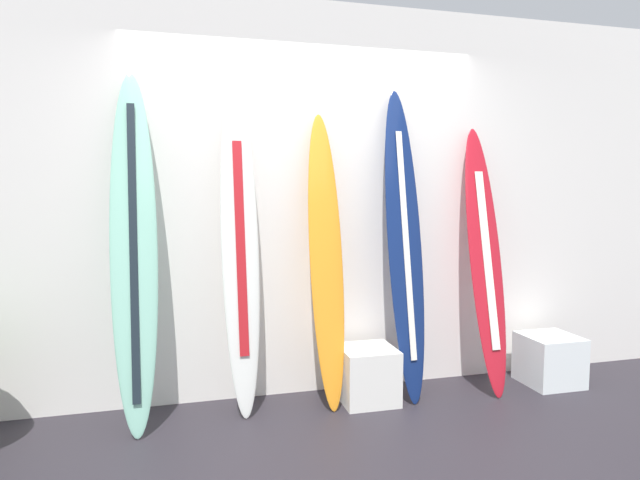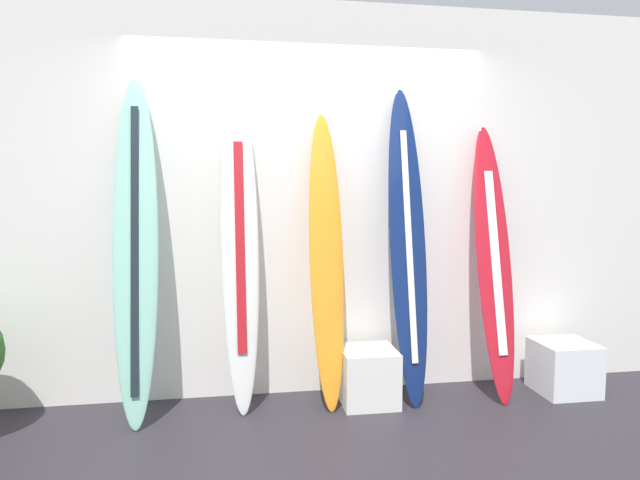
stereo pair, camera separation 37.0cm
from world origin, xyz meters
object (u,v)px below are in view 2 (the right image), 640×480
Objects in this scene: surfboard_ivory at (240,247)px; surfboard_sunset at (327,262)px; surfboard_crimson at (494,262)px; display_block_left at (564,367)px; display_block_center at (368,376)px; surfboard_navy at (408,245)px; surfboard_seafoam at (136,248)px.

surfboard_ivory reaches higher than surfboard_sunset.
surfboard_crimson reaches higher than display_block_left.
surfboard_ivory is 1.13× the size of surfboard_crimson.
surfboard_crimson is at bearing -2.02° from surfboard_sunset.
display_block_center is at bearing -5.19° from surfboard_ivory.
surfboard_ivory is 1.15m from surfboard_navy.
surfboard_navy is 1.13× the size of surfboard_crimson.
surfboard_crimson is at bearing -2.19° from surfboard_ivory.
surfboard_sunset is at bearing 177.11° from display_block_left.
surfboard_seafoam is 1.14× the size of surfboard_crimson.
display_block_left is at bearing -2.89° from surfboard_sunset.
surfboard_navy reaches higher than surfboard_sunset.
display_block_left is 1.04× the size of display_block_center.
surfboard_sunset is 0.58m from surfboard_navy.
surfboard_sunset is 5.06× the size of display_block_left.
surfboard_crimson is 0.96m from display_block_left.
surfboard_seafoam is 1.11× the size of surfboard_sunset.
surfboard_seafoam is at bearing -177.95° from surfboard_sunset.
surfboard_ivory is at bearing 6.10° from surfboard_seafoam.
surfboard_sunset is at bearing 177.98° from surfboard_crimson.
surfboard_sunset reaches higher than display_block_center.
surfboard_seafoam reaches higher than surfboard_sunset.
surfboard_navy reaches higher than display_block_center.
surfboard_sunset is 5.25× the size of display_block_center.
surfboard_sunset is 0.85m from display_block_center.
surfboard_sunset is 1.93m from display_block_left.
surfboard_seafoam is 1.81m from surfboard_navy.
surfboard_ivory is 1.26m from display_block_center.
surfboard_ivory is 5.55× the size of display_block_left.
surfboard_navy is at bearing -1.41° from surfboard_sunset.
surfboard_navy is (1.15, -0.04, -0.00)m from surfboard_ivory.
surfboard_seafoam is 1.25m from surfboard_sunset.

